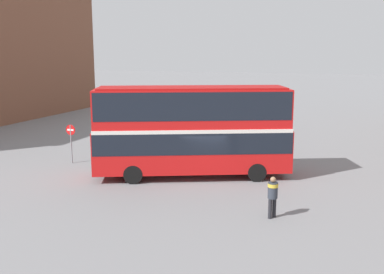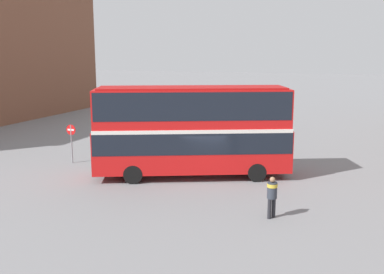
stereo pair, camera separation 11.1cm
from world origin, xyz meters
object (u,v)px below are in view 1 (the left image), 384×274
object	(u,v)px
parked_car_kerb_near	(240,128)
no_entry_sign	(71,137)
pedestrian_foreground	(273,193)
double_decker_bus	(192,126)

from	to	relation	value
parked_car_kerb_near	no_entry_sign	xyz separation A→B (m)	(-7.92, -11.07, 0.80)
pedestrian_foreground	parked_car_kerb_near	xyz separation A→B (m)	(-5.25, 16.20, -0.26)
double_decker_bus	no_entry_sign	distance (m)	8.08
no_entry_sign	pedestrian_foreground	bearing A→B (deg)	-21.29
no_entry_sign	parked_car_kerb_near	bearing A→B (deg)	54.42
pedestrian_foreground	parked_car_kerb_near	world-z (taller)	pedestrian_foreground
pedestrian_foreground	no_entry_sign	size ratio (longest dim) A/B	0.73
double_decker_bus	pedestrian_foreground	xyz separation A→B (m)	(5.19, -4.73, -1.73)
parked_car_kerb_near	no_entry_sign	size ratio (longest dim) A/B	1.97
pedestrian_foreground	no_entry_sign	world-z (taller)	no_entry_sign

